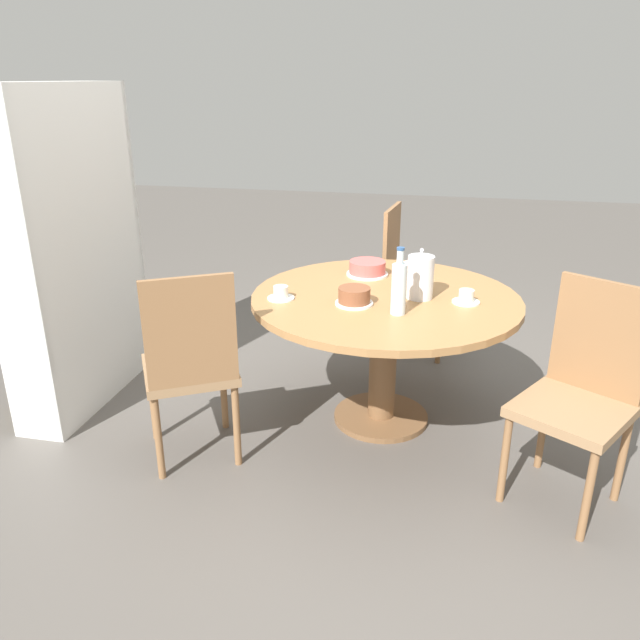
{
  "coord_description": "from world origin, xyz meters",
  "views": [
    {
      "loc": [
        -2.98,
        -0.3,
        1.75
      ],
      "look_at": [
        0.0,
        0.34,
        0.55
      ],
      "focal_mm": 35.0,
      "sensor_mm": 36.0,
      "label": 1
    }
  ],
  "objects_px": {
    "chair_a": "(190,364)",
    "cake_main": "(367,268)",
    "water_bottle": "(399,287)",
    "bookshelf": "(75,257)",
    "cup_a": "(281,294)",
    "chair_b": "(581,392)",
    "cup_c": "(466,298)",
    "cake_second": "(354,296)",
    "cup_b": "(410,269)",
    "chair_c": "(409,277)",
    "coffee_pot": "(420,276)"
  },
  "relations": [
    {
      "from": "water_bottle",
      "to": "chair_a",
      "type": "bearing_deg",
      "value": 109.04
    },
    {
      "from": "chair_c",
      "to": "cup_c",
      "type": "distance_m",
      "value": 1.1
    },
    {
      "from": "chair_a",
      "to": "cake_main",
      "type": "xyz_separation_m",
      "value": [
        0.89,
        -0.69,
        0.24
      ]
    },
    {
      "from": "chair_a",
      "to": "cake_second",
      "type": "relative_size",
      "value": 5.22
    },
    {
      "from": "water_bottle",
      "to": "cake_second",
      "type": "bearing_deg",
      "value": 69.17
    },
    {
      "from": "chair_c",
      "to": "cup_b",
      "type": "distance_m",
      "value": 0.63
    },
    {
      "from": "water_bottle",
      "to": "cup_c",
      "type": "xyz_separation_m",
      "value": [
        0.22,
        -0.31,
        -0.1
      ]
    },
    {
      "from": "cup_a",
      "to": "cup_b",
      "type": "xyz_separation_m",
      "value": [
        0.57,
        -0.6,
        0.0
      ]
    },
    {
      "from": "water_bottle",
      "to": "cup_a",
      "type": "height_order",
      "value": "water_bottle"
    },
    {
      "from": "chair_a",
      "to": "water_bottle",
      "type": "height_order",
      "value": "water_bottle"
    },
    {
      "from": "chair_b",
      "to": "cake_main",
      "type": "distance_m",
      "value": 1.33
    },
    {
      "from": "chair_a",
      "to": "cup_c",
      "type": "relative_size",
      "value": 7.13
    },
    {
      "from": "bookshelf",
      "to": "cake_second",
      "type": "xyz_separation_m",
      "value": [
        -0.08,
        -1.54,
        -0.08
      ]
    },
    {
      "from": "water_bottle",
      "to": "cake_main",
      "type": "xyz_separation_m",
      "value": [
        0.58,
        0.22,
        -0.09
      ]
    },
    {
      "from": "chair_b",
      "to": "cup_a",
      "type": "distance_m",
      "value": 1.45
    },
    {
      "from": "coffee_pot",
      "to": "cup_c",
      "type": "bearing_deg",
      "value": -96.49
    },
    {
      "from": "coffee_pot",
      "to": "cup_a",
      "type": "bearing_deg",
      "value": 103.39
    },
    {
      "from": "chair_a",
      "to": "cake_main",
      "type": "bearing_deg",
      "value": -157.81
    },
    {
      "from": "bookshelf",
      "to": "cup_a",
      "type": "xyz_separation_m",
      "value": [
        -0.08,
        -1.17,
        -0.1
      ]
    },
    {
      "from": "water_bottle",
      "to": "cup_b",
      "type": "xyz_separation_m",
      "value": [
        0.66,
        -0.01,
        -0.1
      ]
    },
    {
      "from": "cup_a",
      "to": "cake_main",
      "type": "bearing_deg",
      "value": -36.86
    },
    {
      "from": "chair_c",
      "to": "cup_a",
      "type": "xyz_separation_m",
      "value": [
        -1.16,
        0.56,
        0.23
      ]
    },
    {
      "from": "cup_a",
      "to": "cup_c",
      "type": "xyz_separation_m",
      "value": [
        0.13,
        -0.9,
        0.0
      ]
    },
    {
      "from": "bookshelf",
      "to": "coffee_pot",
      "type": "xyz_separation_m",
      "value": [
        0.08,
        -1.85,
        -0.01
      ]
    },
    {
      "from": "cake_second",
      "to": "coffee_pot",
      "type": "bearing_deg",
      "value": -61.43
    },
    {
      "from": "chair_c",
      "to": "cake_main",
      "type": "distance_m",
      "value": 0.74
    },
    {
      "from": "cake_main",
      "to": "cup_c",
      "type": "relative_size",
      "value": 1.71
    },
    {
      "from": "bookshelf",
      "to": "coffee_pot",
      "type": "bearing_deg",
      "value": 92.52
    },
    {
      "from": "chair_c",
      "to": "cup_b",
      "type": "height_order",
      "value": "chair_c"
    },
    {
      "from": "chair_b",
      "to": "water_bottle",
      "type": "distance_m",
      "value": 0.9
    },
    {
      "from": "water_bottle",
      "to": "cup_a",
      "type": "xyz_separation_m",
      "value": [
        0.09,
        0.59,
        -0.1
      ]
    },
    {
      "from": "cake_second",
      "to": "chair_c",
      "type": "bearing_deg",
      "value": -9.12
    },
    {
      "from": "water_bottle",
      "to": "coffee_pot",
      "type": "bearing_deg",
      "value": -18.7
    },
    {
      "from": "chair_c",
      "to": "cup_b",
      "type": "bearing_deg",
      "value": -169.51
    },
    {
      "from": "chair_a",
      "to": "cup_a",
      "type": "bearing_deg",
      "value": -158.93
    },
    {
      "from": "bookshelf",
      "to": "cake_main",
      "type": "height_order",
      "value": "bookshelf"
    },
    {
      "from": "cup_b",
      "to": "cake_main",
      "type": "bearing_deg",
      "value": 109.73
    },
    {
      "from": "chair_c",
      "to": "cake_second",
      "type": "xyz_separation_m",
      "value": [
        -1.16,
        0.19,
        0.24
      ]
    },
    {
      "from": "bookshelf",
      "to": "cup_a",
      "type": "distance_m",
      "value": 1.18
    },
    {
      "from": "water_bottle",
      "to": "bookshelf",
      "type": "bearing_deg",
      "value": 84.56
    },
    {
      "from": "bookshelf",
      "to": "cup_c",
      "type": "height_order",
      "value": "bookshelf"
    },
    {
      "from": "chair_c",
      "to": "water_bottle",
      "type": "distance_m",
      "value": 1.29
    },
    {
      "from": "chair_b",
      "to": "chair_c",
      "type": "distance_m",
      "value": 1.7
    },
    {
      "from": "chair_a",
      "to": "cake_second",
      "type": "distance_m",
      "value": 0.84
    },
    {
      "from": "chair_a",
      "to": "chair_b",
      "type": "distance_m",
      "value": 1.72
    },
    {
      "from": "chair_b",
      "to": "cup_a",
      "type": "bearing_deg",
      "value": -160.77
    },
    {
      "from": "chair_c",
      "to": "cake_main",
      "type": "relative_size",
      "value": 4.17
    },
    {
      "from": "water_bottle",
      "to": "cup_c",
      "type": "bearing_deg",
      "value": -54.57
    },
    {
      "from": "chair_b",
      "to": "chair_c",
      "type": "xyz_separation_m",
      "value": [
        1.48,
        0.83,
        0.0
      ]
    },
    {
      "from": "chair_a",
      "to": "cake_main",
      "type": "relative_size",
      "value": 4.17
    }
  ]
}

